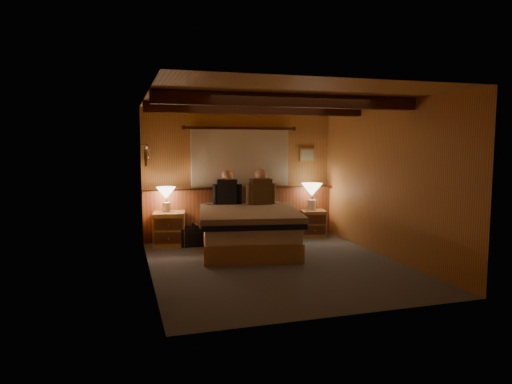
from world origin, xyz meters
name	(u,v)px	position (x,y,z in m)	size (l,w,h in m)	color
floor	(276,264)	(0.00, 0.00, 0.00)	(4.20, 4.20, 0.00)	#515560
ceiling	(277,98)	(0.00, 0.00, 2.40)	(4.20, 4.20, 0.00)	tan
wall_back	(240,174)	(0.00, 2.10, 1.20)	(3.60, 3.60, 0.00)	#CE934A
wall_left	(149,186)	(-1.80, 0.00, 1.20)	(4.20, 4.20, 0.00)	#CE934A
wall_right	(386,180)	(1.80, 0.00, 1.20)	(4.20, 4.20, 0.00)	#CE934A
wall_front	(346,200)	(0.00, -2.10, 1.20)	(3.60, 3.60, 0.00)	#CE934A
wainscot	(241,212)	(0.00, 2.04, 0.49)	(3.60, 0.23, 0.94)	brown
curtain_window	(241,157)	(0.00, 2.03, 1.52)	(2.18, 0.09, 1.11)	#421E10
ceiling_beams	(274,106)	(0.00, 0.15, 2.31)	(3.60, 1.65, 0.16)	#421E10
coat_rail	(147,150)	(-1.72, 1.58, 1.67)	(0.05, 0.55, 0.24)	silver
framed_print	(307,155)	(1.35, 2.08, 1.55)	(0.30, 0.04, 0.25)	tan
bed	(248,229)	(-0.15, 0.98, 0.36)	(1.86, 2.24, 0.69)	#AF7A4A
nightstand_left	(169,229)	(-1.37, 1.73, 0.29)	(0.60, 0.56, 0.59)	#AF7A4A
nightstand_right	(313,223)	(1.36, 1.77, 0.25)	(0.53, 0.49, 0.50)	#AF7A4A
lamp_left	(166,194)	(-1.40, 1.78, 0.89)	(0.33, 0.33, 0.43)	silver
lamp_right	(312,191)	(1.34, 1.79, 0.86)	(0.40, 0.40, 0.52)	silver
person_left	(227,190)	(-0.32, 1.75, 0.93)	(0.51, 0.29, 0.64)	black
person_right	(261,190)	(0.24, 1.55, 0.94)	(0.54, 0.24, 0.66)	#49341D
duffel_bag	(195,236)	(-0.93, 1.62, 0.17)	(0.53, 0.32, 0.38)	black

